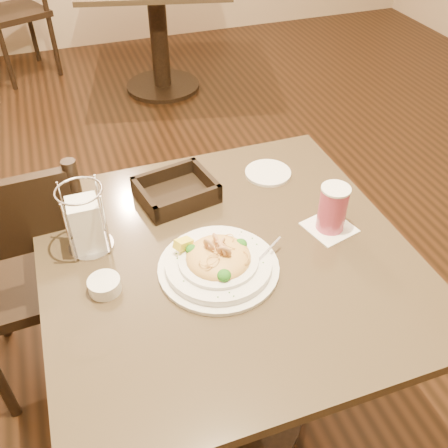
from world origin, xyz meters
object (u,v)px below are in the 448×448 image
object	(u,v)px
drink_glass	(333,209)
butter_ramekin	(104,285)
dining_chair_near	(30,271)
main_table	(226,314)
bread_basket	(176,192)
napkin_caddy	(86,223)
background_table	(157,16)
pasta_bowl	(218,261)
side_plate	(268,173)
dining_chair_far	(13,7)

from	to	relation	value
drink_glass	butter_ramekin	xyz separation A→B (m)	(-0.59, -0.02, -0.05)
dining_chair_near	main_table	bearing A→B (deg)	141.39
bread_basket	napkin_caddy	xyz separation A→B (m)	(-0.25, -0.12, 0.06)
napkin_caddy	background_table	bearing A→B (deg)	73.11
pasta_bowl	bread_basket	world-z (taller)	pasta_bowl
side_plate	butter_ramekin	size ratio (longest dim) A/B	1.85
dining_chair_near	drink_glass	bearing A→B (deg)	152.48
dining_chair_near	drink_glass	world-z (taller)	dining_chair_near
dining_chair_far	pasta_bowl	world-z (taller)	dining_chair_far
bread_basket	side_plate	size ratio (longest dim) A/B	1.68
bread_basket	side_plate	world-z (taller)	bread_basket
background_table	drink_glass	world-z (taller)	drink_glass
pasta_bowl	drink_glass	world-z (taller)	drink_glass
pasta_bowl	napkin_caddy	bearing A→B (deg)	146.57
dining_chair_far	side_plate	bearing A→B (deg)	82.29
dining_chair_far	bread_basket	world-z (taller)	dining_chair_far
dining_chair_far	pasta_bowl	xyz separation A→B (m)	(0.45, -3.07, 0.27)
dining_chair_near	dining_chair_far	bearing A→B (deg)	-93.60
background_table	side_plate	distance (m)	2.24
drink_glass	side_plate	size ratio (longest dim) A/B	1.01
dining_chair_near	pasta_bowl	bearing A→B (deg)	136.06
dining_chair_far	drink_glass	size ratio (longest dim) A/B	6.69
bread_basket	napkin_caddy	size ratio (longest dim) A/B	1.29
background_table	drink_glass	distance (m)	2.52
butter_ramekin	dining_chair_near	bearing A→B (deg)	118.25
background_table	bread_basket	xyz separation A→B (m)	(-0.46, -2.24, 0.25)
main_table	napkin_caddy	bearing A→B (deg)	156.30
drink_glass	bread_basket	size ratio (longest dim) A/B	0.60
pasta_bowl	background_table	bearing A→B (deg)	80.16
dining_chair_far	butter_ramekin	world-z (taller)	dining_chair_far
pasta_bowl	butter_ramekin	xyz separation A→B (m)	(-0.27, 0.02, -0.01)
background_table	dining_chair_far	bearing A→B (deg)	149.54
main_table	napkin_caddy	size ratio (longest dim) A/B	5.02
main_table	dining_chair_near	bearing A→B (deg)	144.56
bread_basket	butter_ramekin	size ratio (longest dim) A/B	3.11
drink_glass	bread_basket	bearing A→B (deg)	143.28
dining_chair_near	napkin_caddy	xyz separation A→B (m)	(0.20, -0.23, 0.32)
main_table	background_table	bearing A→B (deg)	80.81
background_table	dining_chair_near	world-z (taller)	dining_chair_near
side_plate	drink_glass	bearing A→B (deg)	-78.91
pasta_bowl	bread_basket	size ratio (longest dim) A/B	1.36
main_table	dining_chair_far	bearing A→B (deg)	99.19
background_table	drink_glass	bearing A→B (deg)	-92.70
dining_chair_near	bread_basket	size ratio (longest dim) A/B	4.02
drink_glass	napkin_caddy	world-z (taller)	napkin_caddy
pasta_bowl	napkin_caddy	xyz separation A→B (m)	(-0.28, 0.18, 0.05)
pasta_bowl	dining_chair_far	bearing A→B (deg)	98.38
background_table	dining_chair_near	xyz separation A→B (m)	(-0.91, -2.14, -0.01)
drink_glass	pasta_bowl	bearing A→B (deg)	-171.72
background_table	dining_chair_near	distance (m)	2.32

